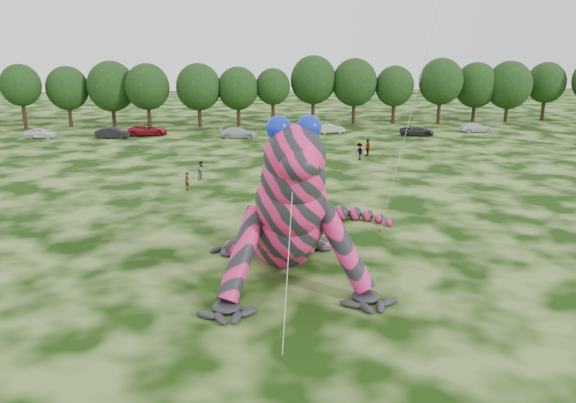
% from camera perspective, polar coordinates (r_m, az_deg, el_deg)
% --- Properties ---
extents(ground, '(240.00, 240.00, 0.00)m').
position_cam_1_polar(ground, '(31.92, 2.97, -7.43)').
color(ground, '#16330A').
rests_on(ground, ground).
extents(inflatable_gecko, '(16.99, 19.71, 9.31)m').
position_cam_1_polar(inflatable_gecko, '(32.25, -0.76, 1.60)').
color(inflatable_gecko, '#E8206B').
rests_on(inflatable_gecko, ground).
extents(tree_3, '(5.81, 5.23, 9.44)m').
position_cam_1_polar(tree_3, '(91.99, -25.40, 9.59)').
color(tree_3, black).
rests_on(tree_3, ground).
extents(tree_4, '(6.22, 5.60, 9.06)m').
position_cam_1_polar(tree_4, '(91.68, -21.43, 9.89)').
color(tree_4, black).
rests_on(tree_4, ground).
extents(tree_5, '(7.16, 6.44, 9.80)m').
position_cam_1_polar(tree_5, '(89.78, -17.45, 10.38)').
color(tree_5, black).
rests_on(tree_5, ground).
extents(tree_6, '(6.52, 5.86, 9.49)m').
position_cam_1_polar(tree_6, '(87.06, -14.05, 10.38)').
color(tree_6, black).
rests_on(tree_6, ground).
extents(tree_7, '(6.68, 6.01, 9.48)m').
position_cam_1_polar(tree_7, '(86.35, -9.05, 10.60)').
color(tree_7, black).
rests_on(tree_7, ground).
extents(tree_8, '(6.14, 5.53, 8.94)m').
position_cam_1_polar(tree_8, '(86.36, -5.08, 10.56)').
color(tree_8, black).
rests_on(tree_8, ground).
extents(tree_9, '(5.27, 4.74, 8.68)m').
position_cam_1_polar(tree_9, '(86.88, -1.54, 10.56)').
color(tree_9, black).
rests_on(tree_9, ground).
extents(tree_10, '(7.09, 6.38, 10.50)m').
position_cam_1_polar(tree_10, '(88.63, 2.58, 11.25)').
color(tree_10, black).
rests_on(tree_10, ground).
extents(tree_11, '(7.01, 6.31, 10.07)m').
position_cam_1_polar(tree_11, '(89.33, 6.75, 11.06)').
color(tree_11, black).
rests_on(tree_11, ground).
extents(tree_12, '(5.99, 5.39, 8.97)m').
position_cam_1_polar(tree_12, '(90.40, 10.74, 10.60)').
color(tree_12, black).
rests_on(tree_12, ground).
extents(tree_13, '(6.83, 6.15, 10.13)m').
position_cam_1_polar(tree_13, '(91.94, 15.21, 10.77)').
color(tree_13, black).
rests_on(tree_13, ground).
extents(tree_14, '(6.82, 6.14, 9.40)m').
position_cam_1_polar(tree_14, '(95.77, 18.49, 10.49)').
color(tree_14, black).
rests_on(tree_14, ground).
extents(tree_15, '(7.17, 6.45, 9.63)m').
position_cam_1_polar(tree_15, '(96.99, 21.48, 10.34)').
color(tree_15, black).
rests_on(tree_15, ground).
extents(tree_16, '(6.26, 5.63, 9.37)m').
position_cam_1_polar(tree_16, '(101.65, 24.66, 10.14)').
color(tree_16, black).
rests_on(tree_16, ground).
extents(car_0, '(4.37, 2.34, 1.41)m').
position_cam_1_polar(car_0, '(82.79, -23.82, 6.39)').
color(car_0, white).
rests_on(car_0, ground).
extents(car_1, '(4.60, 1.89, 1.48)m').
position_cam_1_polar(car_1, '(79.24, -17.37, 6.67)').
color(car_1, black).
rests_on(car_1, ground).
extents(car_2, '(5.55, 2.95, 1.48)m').
position_cam_1_polar(car_2, '(80.40, -14.04, 7.05)').
color(car_2, maroon).
rests_on(car_2, ground).
extents(car_3, '(5.13, 2.52, 1.44)m').
position_cam_1_polar(car_3, '(76.26, -5.07, 6.98)').
color(car_3, '#B8BDC2').
rests_on(car_3, ground).
extents(car_4, '(4.19, 1.87, 1.40)m').
position_cam_1_polar(car_4, '(77.39, -0.48, 7.16)').
color(car_4, '#122449').
rests_on(car_4, ground).
extents(car_5, '(4.04, 1.99, 1.27)m').
position_cam_1_polar(car_5, '(80.30, 4.39, 7.40)').
color(car_5, '#BCB8AB').
rests_on(car_5, ground).
extents(car_6, '(4.93, 2.79, 1.30)m').
position_cam_1_polar(car_6, '(79.86, 12.95, 7.00)').
color(car_6, '#252527').
rests_on(car_6, ground).
extents(car_7, '(4.69, 2.06, 1.34)m').
position_cam_1_polar(car_7, '(85.30, 18.56, 7.15)').
color(car_7, white).
rests_on(car_7, ground).
extents(spectator_0, '(0.62, 0.70, 1.61)m').
position_cam_1_polar(spectator_0, '(49.89, -10.23, 2.01)').
color(spectator_0, gray).
rests_on(spectator_0, ground).
extents(spectator_1, '(1.01, 1.08, 1.76)m').
position_cam_1_polar(spectator_1, '(53.51, -8.78, 3.12)').
color(spectator_1, gray).
rests_on(spectator_1, ground).
extents(spectator_3, '(1.03, 1.16, 1.89)m').
position_cam_1_polar(spectator_3, '(64.75, 8.09, 5.46)').
color(spectator_3, gray).
rests_on(spectator_3, ground).
extents(spectator_2, '(1.08, 1.35, 1.83)m').
position_cam_1_polar(spectator_2, '(62.46, 7.27, 5.07)').
color(spectator_2, gray).
rests_on(spectator_2, ground).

